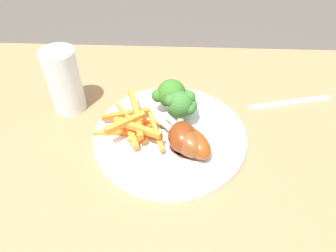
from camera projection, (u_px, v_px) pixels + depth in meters
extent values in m
cube|color=#8E6B47|center=(169.00, 151.00, 0.61)|extent=(1.02, 0.74, 0.03)
cylinder|color=brown|center=(304.00, 160.00, 1.08)|extent=(0.06, 0.06, 0.72)
cylinder|color=brown|center=(45.00, 152.00, 1.10)|extent=(0.06, 0.06, 0.72)
cylinder|color=silver|center=(168.00, 136.00, 0.61)|extent=(0.29, 0.29, 0.01)
cylinder|color=#7BB94D|center=(170.00, 107.00, 0.64)|extent=(0.02, 0.02, 0.03)
sphere|color=#316821|center=(170.00, 93.00, 0.62)|extent=(0.06, 0.06, 0.06)
sphere|color=#316821|center=(158.00, 95.00, 0.62)|extent=(0.03, 0.03, 0.03)
sphere|color=#316821|center=(182.00, 96.00, 0.62)|extent=(0.02, 0.02, 0.02)
sphere|color=#316821|center=(172.00, 101.00, 0.61)|extent=(0.02, 0.02, 0.02)
cylinder|color=#84A659|center=(180.00, 117.00, 0.62)|extent=(0.02, 0.02, 0.03)
sphere|color=#32682A|center=(180.00, 104.00, 0.60)|extent=(0.05, 0.05, 0.05)
sphere|color=#32682A|center=(171.00, 107.00, 0.60)|extent=(0.02, 0.02, 0.02)
sphere|color=#32682A|center=(172.00, 101.00, 0.59)|extent=(0.02, 0.02, 0.02)
sphere|color=#32682A|center=(189.00, 97.00, 0.60)|extent=(0.03, 0.03, 0.03)
sphere|color=#32682A|center=(189.00, 109.00, 0.59)|extent=(0.02, 0.02, 0.02)
sphere|color=#32682A|center=(191.00, 106.00, 0.60)|extent=(0.03, 0.03, 0.03)
sphere|color=#32682A|center=(174.00, 101.00, 0.61)|extent=(0.02, 0.02, 0.02)
cylinder|color=#8AB256|center=(181.00, 109.00, 0.64)|extent=(0.02, 0.02, 0.02)
sphere|color=#2B7328|center=(182.00, 99.00, 0.63)|extent=(0.04, 0.04, 0.04)
sphere|color=#2B7328|center=(177.00, 104.00, 0.62)|extent=(0.02, 0.02, 0.02)
sphere|color=#2B7328|center=(173.00, 96.00, 0.62)|extent=(0.02, 0.02, 0.02)
sphere|color=#2B7328|center=(188.00, 93.00, 0.63)|extent=(0.01, 0.01, 0.01)
sphere|color=#2B7328|center=(190.00, 102.00, 0.63)|extent=(0.02, 0.02, 0.02)
cube|color=orange|center=(138.00, 134.00, 0.60)|extent=(0.09, 0.02, 0.01)
cube|color=#C96D25|center=(126.00, 114.00, 0.62)|extent=(0.10, 0.04, 0.01)
cube|color=orange|center=(139.00, 129.00, 0.60)|extent=(0.01, 0.06, 0.01)
cube|color=orange|center=(137.00, 130.00, 0.59)|extent=(0.03, 0.06, 0.01)
cube|color=orange|center=(135.00, 106.00, 0.61)|extent=(0.04, 0.09, 0.01)
cube|color=orange|center=(137.00, 123.00, 0.62)|extent=(0.07, 0.03, 0.01)
cube|color=orange|center=(137.00, 129.00, 0.56)|extent=(0.09, 0.05, 0.01)
cube|color=orange|center=(156.00, 131.00, 0.59)|extent=(0.04, 0.10, 0.01)
cube|color=orange|center=(149.00, 122.00, 0.61)|extent=(0.07, 0.01, 0.01)
cube|color=orange|center=(127.00, 116.00, 0.62)|extent=(0.06, 0.08, 0.01)
cube|color=orange|center=(114.00, 133.00, 0.60)|extent=(0.08, 0.01, 0.01)
cube|color=orange|center=(135.00, 121.00, 0.63)|extent=(0.01, 0.07, 0.01)
cube|color=orange|center=(125.00, 122.00, 0.57)|extent=(0.07, 0.06, 0.01)
cube|color=#C96D25|center=(138.00, 122.00, 0.58)|extent=(0.03, 0.08, 0.01)
cube|color=orange|center=(132.00, 130.00, 0.60)|extent=(0.06, 0.06, 0.01)
cube|color=orange|center=(132.00, 134.00, 0.59)|extent=(0.03, 0.06, 0.01)
cylinder|color=#58230B|center=(193.00, 150.00, 0.57)|extent=(0.04, 0.04, 0.00)
ellipsoid|color=brown|center=(194.00, 143.00, 0.56)|extent=(0.08, 0.09, 0.04)
cylinder|color=beige|center=(174.00, 122.00, 0.60)|extent=(0.03, 0.04, 0.01)
sphere|color=silver|center=(168.00, 116.00, 0.61)|extent=(0.02, 0.02, 0.02)
cylinder|color=#52230F|center=(186.00, 150.00, 0.57)|extent=(0.04, 0.04, 0.00)
ellipsoid|color=brown|center=(186.00, 142.00, 0.56)|extent=(0.08, 0.09, 0.05)
cylinder|color=beige|center=(166.00, 125.00, 0.59)|extent=(0.03, 0.03, 0.01)
sphere|color=silver|center=(161.00, 120.00, 0.60)|extent=(0.02, 0.02, 0.02)
cylinder|color=#4A1A0A|center=(182.00, 146.00, 0.58)|extent=(0.05, 0.05, 0.00)
ellipsoid|color=maroon|center=(183.00, 137.00, 0.57)|extent=(0.06, 0.07, 0.05)
cylinder|color=beige|center=(180.00, 116.00, 0.61)|extent=(0.02, 0.04, 0.01)
sphere|color=silver|center=(179.00, 109.00, 0.62)|extent=(0.02, 0.02, 0.02)
cube|color=silver|center=(290.00, 103.00, 0.69)|extent=(0.19, 0.06, 0.00)
cylinder|color=silver|center=(64.00, 81.00, 0.64)|extent=(0.07, 0.07, 0.14)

